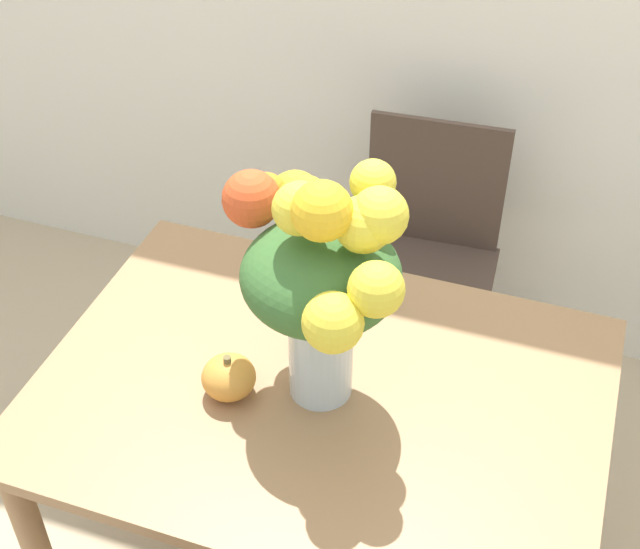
{
  "coord_description": "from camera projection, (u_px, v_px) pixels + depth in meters",
  "views": [
    {
      "loc": [
        0.41,
        -1.2,
        2.11
      ],
      "look_at": [
        -0.0,
        0.0,
        1.05
      ],
      "focal_mm": 50.0,
      "sensor_mm": 36.0,
      "label": 1
    }
  ],
  "objects": [
    {
      "name": "dining_table",
      "position": [
        321.0,
        424.0,
        1.92
      ],
      "size": [
        1.17,
        0.84,
        0.75
      ],
      "color": "#9E754C",
      "rests_on": "ground_plane"
    },
    {
      "name": "flower_vase",
      "position": [
        320.0,
        270.0,
        1.65
      ],
      "size": [
        0.4,
        0.41,
        0.54
      ],
      "color": "silver",
      "rests_on": "dining_table"
    },
    {
      "name": "pumpkin",
      "position": [
        229.0,
        377.0,
        1.81
      ],
      "size": [
        0.11,
        0.11,
        0.1
      ],
      "color": "gold",
      "rests_on": "dining_table"
    },
    {
      "name": "dining_chair_near_window",
      "position": [
        422.0,
        265.0,
        2.61
      ],
      "size": [
        0.44,
        0.44,
        0.87
      ],
      "rotation": [
        0.0,
        0.0,
        0.06
      ],
      "color": "#47382D",
      "rests_on": "ground_plane"
    }
  ]
}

